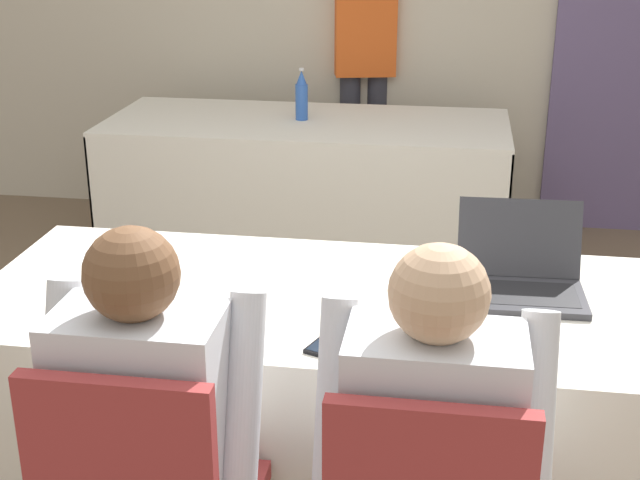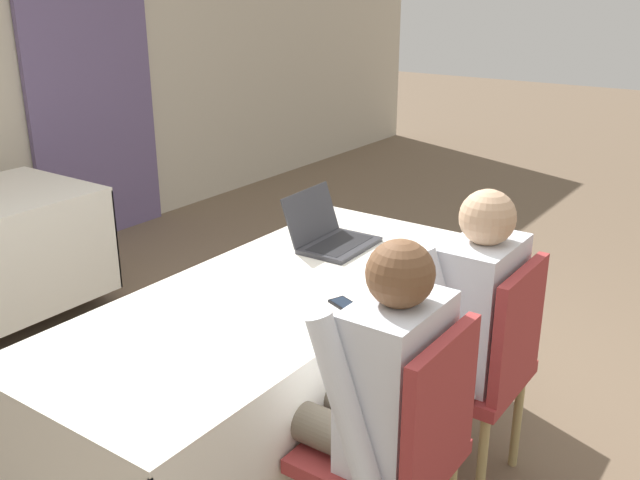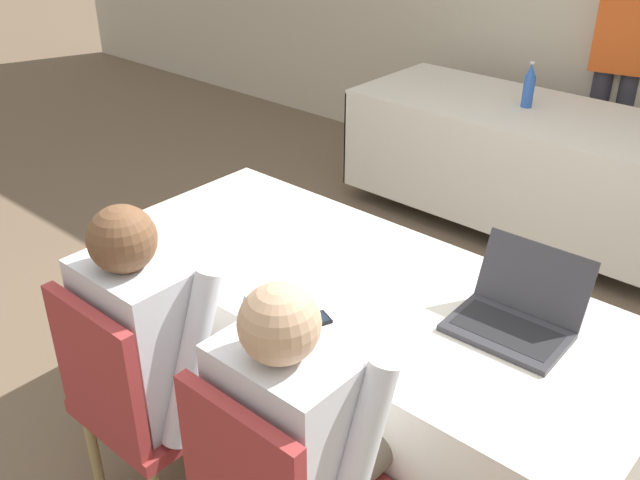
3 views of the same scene
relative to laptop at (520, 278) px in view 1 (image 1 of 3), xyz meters
The scene contains 9 objects.
conference_table_near 0.58m from the laptop, 169.23° to the right, with size 2.05×0.86×0.74m.
conference_table_far 2.23m from the laptop, 115.63° to the left, with size 2.05×0.86×0.74m.
laptop is the anchor object (origin of this frame).
cell_phone 0.64m from the laptop, 140.76° to the right, with size 0.11×0.15×0.01m.
paper_beside_laptop 1.29m from the laptop, behind, with size 0.31×0.36×0.00m.
water_bottle 2.25m from the laptop, 116.11° to the left, with size 0.06×0.06×0.26m.
person_checkered_shirt 1.12m from the laptop, 138.97° to the right, with size 0.50×0.52×1.19m.
person_white_shirt 0.77m from the laptop, 106.73° to the right, with size 0.50×0.52×1.19m.
person_red_shirt 2.83m from the laptop, 105.29° to the left, with size 0.38×0.27×1.59m.
Camera 1 is at (0.32, -2.29, 1.80)m, focal length 50.00 mm.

